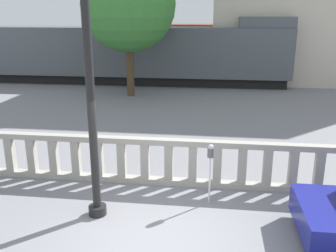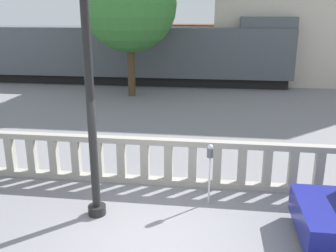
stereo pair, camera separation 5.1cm
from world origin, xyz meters
The scene contains 7 objects.
ground_plane centered at (0.00, 0.00, 0.00)m, with size 160.00×160.00×0.00m, color slate.
balustrade centered at (0.00, 2.53, 0.59)m, with size 17.52×0.24×1.18m.
lamppost centered at (-1.32, 0.86, 3.52)m, with size 0.38×0.38×6.80m.
parking_meter centered at (1.03, 1.66, 1.09)m, with size 0.14×0.14×1.41m.
train_near centered at (-5.44, 16.48, 1.75)m, with size 21.81×3.15×3.92m.
train_far centered at (2.71, 25.12, 1.71)m, with size 21.56×2.94×3.83m.
tree_left centered at (-3.24, 12.63, 4.51)m, with size 4.62×4.62×6.83m.
Camera 1 is at (1.07, -5.99, 4.13)m, focal length 40.00 mm.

